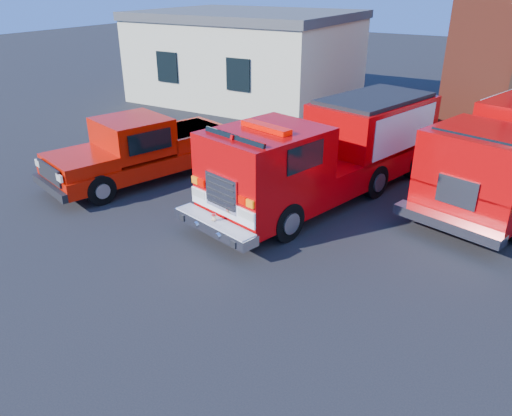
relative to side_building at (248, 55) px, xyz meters
The scene contains 4 objects.
ground 15.96m from the side_building, 55.30° to the right, with size 100.00×100.00×0.00m, color black.
side_building is the anchor object (origin of this frame).
fire_engine 13.40m from the side_building, 48.14° to the right, with size 4.51×8.93×2.65m.
pickup_truck 12.16m from the side_building, 74.09° to the right, with size 3.92×6.48×2.00m.
Camera 1 is at (5.07, -9.66, 5.88)m, focal length 35.00 mm.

